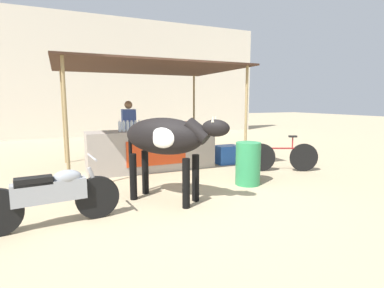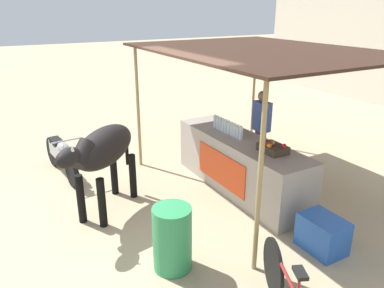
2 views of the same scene
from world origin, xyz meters
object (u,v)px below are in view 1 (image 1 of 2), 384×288
at_px(water_barrel, 248,164).
at_px(vendor_behind_counter, 129,132).
at_px(bicycle_leaning, 283,157).
at_px(motorcycle_parked, 52,195).
at_px(fruit_crate, 181,126).
at_px(cow, 167,139).
at_px(cooler_box, 227,154).
at_px(stall_counter, 152,150).

bearing_deg(water_barrel, vendor_behind_counter, 122.14).
xyz_separation_m(vendor_behind_counter, bicycle_leaning, (3.14, -2.16, -0.50)).
xyz_separation_m(vendor_behind_counter, motorcycle_parked, (-1.76, -3.41, -0.42)).
bearing_deg(bicycle_leaning, fruit_crate, 143.85).
height_order(fruit_crate, bicycle_leaning, fruit_crate).
bearing_deg(cow, bicycle_leaning, 15.80).
relative_size(fruit_crate, cow, 0.27).
bearing_deg(fruit_crate, bicycle_leaning, -36.15).
relative_size(fruit_crate, vendor_behind_counter, 0.27).
xyz_separation_m(fruit_crate, cow, (-1.18, -2.36, 0.00)).
xyz_separation_m(fruit_crate, cooler_box, (1.26, -0.14, -0.79)).
distance_m(cow, motorcycle_parked, 1.86).
relative_size(vendor_behind_counter, water_barrel, 1.95).
bearing_deg(water_barrel, bicycle_leaning, 23.53).
bearing_deg(cooler_box, stall_counter, 177.25).
distance_m(fruit_crate, vendor_behind_counter, 1.36).
height_order(vendor_behind_counter, cooler_box, vendor_behind_counter).
xyz_separation_m(cooler_box, motorcycle_parked, (-4.16, -2.56, 0.19)).
relative_size(cooler_box, motorcycle_parked, 0.33).
bearing_deg(stall_counter, vendor_behind_counter, 116.56).
bearing_deg(motorcycle_parked, cow, 11.40).
height_order(stall_counter, motorcycle_parked, stall_counter).
relative_size(stall_counter, bicycle_leaning, 1.96).
relative_size(fruit_crate, bicycle_leaning, 0.29).
relative_size(stall_counter, fruit_crate, 6.82).
xyz_separation_m(fruit_crate, bicycle_leaning, (1.99, -1.46, -0.68)).
relative_size(stall_counter, motorcycle_parked, 1.67).
bearing_deg(bicycle_leaning, cooler_box, 119.28).
bearing_deg(water_barrel, fruit_crate, 106.18).
height_order(water_barrel, bicycle_leaning, bicycle_leaning).
relative_size(stall_counter, cooler_box, 5.00).
bearing_deg(water_barrel, cow, -170.70).
distance_m(fruit_crate, motorcycle_parked, 4.01).
distance_m(vendor_behind_counter, water_barrel, 3.30).
bearing_deg(fruit_crate, cooler_box, -6.48).
xyz_separation_m(fruit_crate, motorcycle_parked, (-2.90, -2.70, -0.60)).
relative_size(cow, bicycle_leaning, 1.05).
bearing_deg(water_barrel, motorcycle_parked, -169.66).
height_order(vendor_behind_counter, bicycle_leaning, vendor_behind_counter).
bearing_deg(vendor_behind_counter, water_barrel, -57.86).
bearing_deg(cow, stall_counter, 79.78).
xyz_separation_m(stall_counter, bicycle_leaning, (2.76, -1.41, -0.13)).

